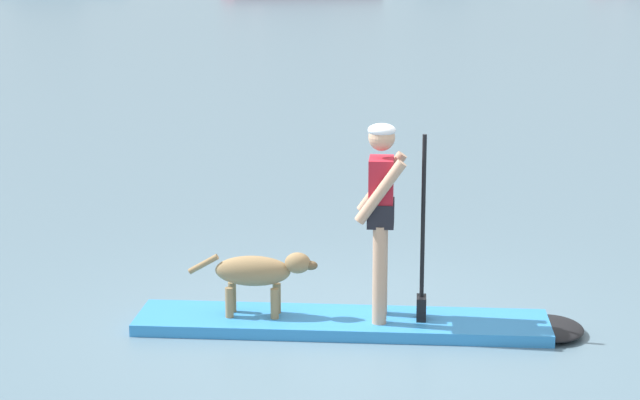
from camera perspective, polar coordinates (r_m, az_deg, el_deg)
name	(u,v)px	position (r m, az deg, el deg)	size (l,w,h in m)	color
ground_plane	(342,328)	(9.71, 1.10, -6.46)	(400.00, 400.00, 0.00)	slate
paddleboard	(369,323)	(9.68, 2.47, -6.21)	(3.83, 1.67, 0.10)	#338CD8
person_paddler	(383,207)	(9.40, 3.17, -0.36)	(0.66, 0.56, 1.66)	tan
dog	(259,273)	(9.63, -3.09, -3.66)	(1.09, 0.40, 0.56)	#997A51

